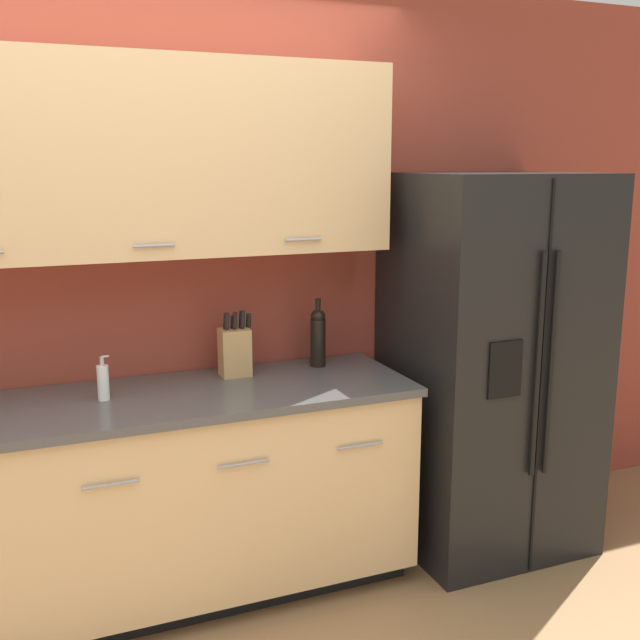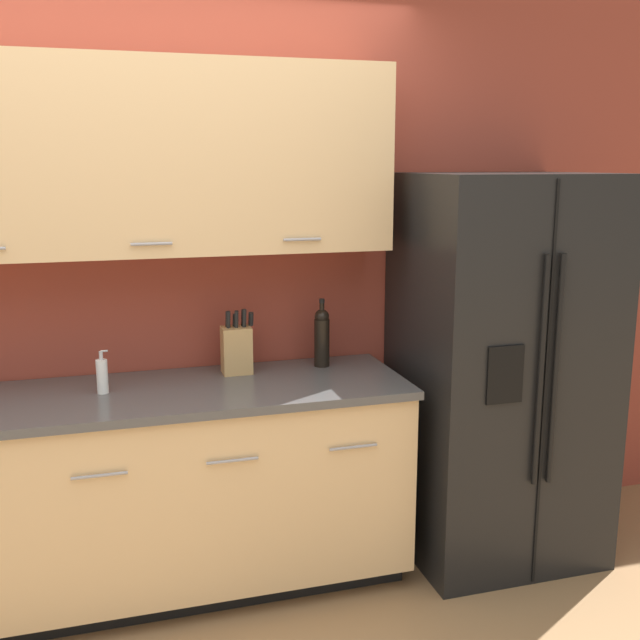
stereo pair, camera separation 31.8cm
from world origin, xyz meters
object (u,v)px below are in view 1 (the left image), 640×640
Objects in this scene: refrigerator at (490,364)px; soap_dispenser at (103,382)px; knife_block at (235,351)px; wine_bottle at (318,336)px.

soap_dispenser is (-1.75, 0.08, 0.09)m from refrigerator.
refrigerator reaches higher than knife_block.
soap_dispenser is (-0.96, -0.14, -0.07)m from wine_bottle.
wine_bottle is at bearing 1.04° from knife_block.
refrigerator reaches higher than soap_dispenser.
refrigerator is 9.94× the size of soap_dispenser.
refrigerator is 0.83m from wine_bottle.
knife_block is at bearing 169.84° from refrigerator.
knife_block is at bearing -178.96° from wine_bottle.
soap_dispenser is at bearing -171.56° from wine_bottle.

